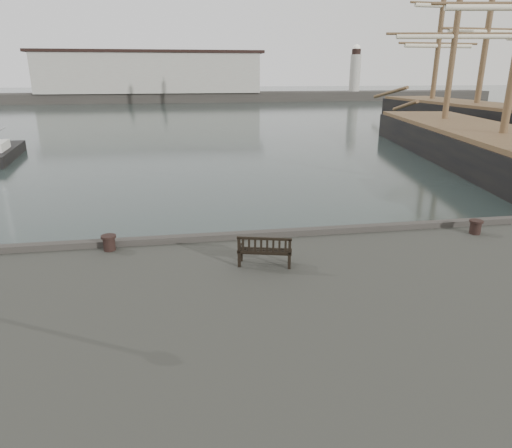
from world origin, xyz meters
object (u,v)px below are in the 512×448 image
Objects in this scene: bench at (265,256)px; bollard_left at (109,243)px; bollard_right at (476,227)px; tall_ship_far at (474,122)px; tall_ship_main at (499,159)px.

bench reaches higher than bollard_left.
tall_ship_far is at bearing 55.87° from bollard_right.
tall_ship_main is 23.26m from tall_ship_far.
bench is 25.59m from tall_ship_main.
bench is 0.05× the size of tall_ship_far.
bollard_right is 19.93m from tall_ship_main.
bench is 0.04× the size of tall_ship_main.
bollard_left is 0.01× the size of tall_ship_main.
tall_ship_far is (24.15, 35.63, -0.89)m from bollard_right.
bollard_right is at bearing 25.92° from bench.
tall_ship_far is (11.70, 20.10, 0.19)m from tall_ship_main.
tall_ship_far reaches higher than bollard_left.
bench is 48.19m from tall_ship_far.
bollard_left is at bearing 172.11° from bench.
tall_ship_far is at bearing 45.11° from bollard_left.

